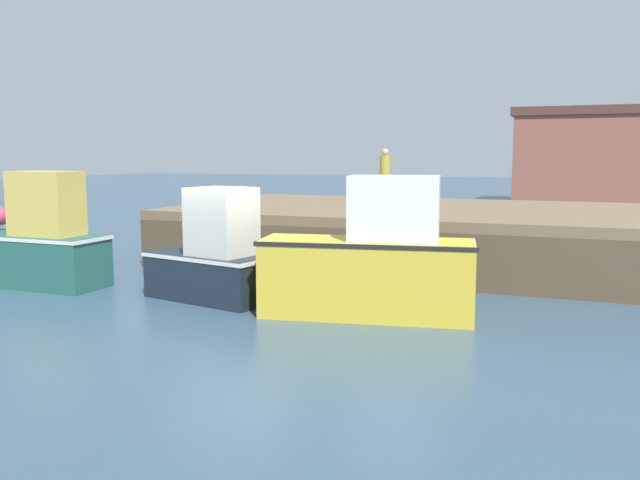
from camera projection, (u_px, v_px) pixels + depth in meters
name	position (u px, v px, depth m)	size (l,w,h in m)	color
ground	(231.00, 303.00, 13.95)	(120.00, 160.00, 0.10)	#334C60
pier	(430.00, 218.00, 18.44)	(14.41, 7.95, 1.57)	brown
fishing_boat_near_left	(35.00, 243.00, 15.47)	(3.77, 1.44, 2.69)	#23564C
fishing_boat_near_right	(214.00, 258.00, 13.96)	(3.02, 1.87, 2.39)	#19232D
fishing_boat_mid	(372.00, 264.00, 12.48)	(4.23, 1.97, 2.68)	gold
dockworker	(385.00, 175.00, 21.19)	(0.34, 0.34, 1.69)	#2D3342
warehouse	(605.00, 157.00, 39.90)	(10.50, 6.85, 5.80)	brown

